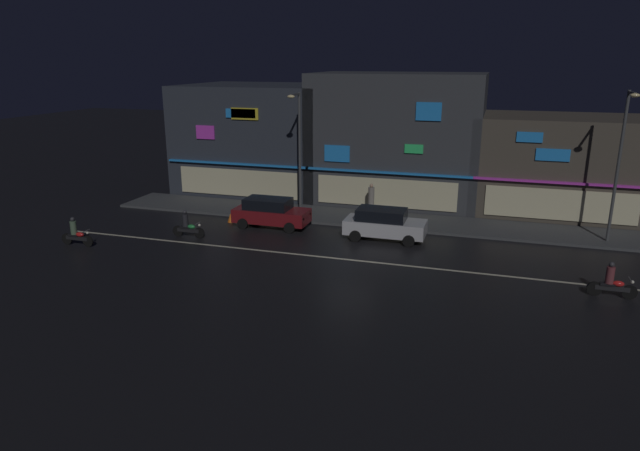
{
  "coord_description": "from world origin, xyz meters",
  "views": [
    {
      "loc": [
        6.39,
        -25.1,
        9.36
      ],
      "look_at": [
        -1.83,
        1.2,
        1.23
      ],
      "focal_mm": 31.87,
      "sensor_mm": 36.0,
      "label": 1
    }
  ],
  "objects_px": {
    "motorcycle_opposite_lane": "(76,234)",
    "pedestrian_on_sidewalk": "(371,200)",
    "streetlamp_west": "(298,144)",
    "motorcycle_lead": "(612,283)",
    "parked_car_near_kerb": "(271,212)",
    "motorcycle_following": "(187,226)",
    "parked_car_trailing": "(384,224)",
    "streetlamp_mid": "(620,156)",
    "traffic_cone": "(230,218)"
  },
  "relations": [
    {
      "from": "motorcycle_opposite_lane",
      "to": "pedestrian_on_sidewalk",
      "type": "bearing_deg",
      "value": -145.12
    },
    {
      "from": "streetlamp_west",
      "to": "motorcycle_lead",
      "type": "bearing_deg",
      "value": -26.53
    },
    {
      "from": "streetlamp_west",
      "to": "pedestrian_on_sidewalk",
      "type": "distance_m",
      "value": 5.6
    },
    {
      "from": "parked_car_near_kerb",
      "to": "streetlamp_west",
      "type": "bearing_deg",
      "value": 75.71
    },
    {
      "from": "streetlamp_west",
      "to": "motorcycle_following",
      "type": "height_order",
      "value": "streetlamp_west"
    },
    {
      "from": "parked_car_trailing",
      "to": "streetlamp_west",
      "type": "bearing_deg",
      "value": -28.54
    },
    {
      "from": "streetlamp_mid",
      "to": "motorcycle_lead",
      "type": "relative_size",
      "value": 4.08
    },
    {
      "from": "traffic_cone",
      "to": "pedestrian_on_sidewalk",
      "type": "bearing_deg",
      "value": 25.77
    },
    {
      "from": "pedestrian_on_sidewalk",
      "to": "traffic_cone",
      "type": "distance_m",
      "value": 8.58
    },
    {
      "from": "streetlamp_west",
      "to": "motorcycle_opposite_lane",
      "type": "distance_m",
      "value": 13.39
    },
    {
      "from": "parked_car_near_kerb",
      "to": "motorcycle_lead",
      "type": "xyz_separation_m",
      "value": [
        17.02,
        -5.27,
        -0.24
      ]
    },
    {
      "from": "motorcycle_lead",
      "to": "motorcycle_opposite_lane",
      "type": "relative_size",
      "value": 1.0
    },
    {
      "from": "motorcycle_lead",
      "to": "parked_car_near_kerb",
      "type": "bearing_deg",
      "value": -23.63
    },
    {
      "from": "parked_car_trailing",
      "to": "motorcycle_lead",
      "type": "bearing_deg",
      "value": 154.66
    },
    {
      "from": "parked_car_near_kerb",
      "to": "traffic_cone",
      "type": "distance_m",
      "value": 2.72
    },
    {
      "from": "motorcycle_following",
      "to": "pedestrian_on_sidewalk",
      "type": "bearing_deg",
      "value": 46.59
    },
    {
      "from": "streetlamp_west",
      "to": "parked_car_near_kerb",
      "type": "xyz_separation_m",
      "value": [
        -0.73,
        -2.87,
        -3.58
      ]
    },
    {
      "from": "traffic_cone",
      "to": "motorcycle_opposite_lane",
      "type": "bearing_deg",
      "value": -131.87
    },
    {
      "from": "motorcycle_opposite_lane",
      "to": "motorcycle_lead",
      "type": "bearing_deg",
      "value": -179.97
    },
    {
      "from": "streetlamp_west",
      "to": "parked_car_trailing",
      "type": "xyz_separation_m",
      "value": [
        5.97,
        -3.25,
        -3.58
      ]
    },
    {
      "from": "streetlamp_west",
      "to": "motorcycle_opposite_lane",
      "type": "xyz_separation_m",
      "value": [
        -9.09,
        -9.07,
        -3.81
      ]
    },
    {
      "from": "streetlamp_west",
      "to": "traffic_cone",
      "type": "bearing_deg",
      "value": -141.38
    },
    {
      "from": "streetlamp_mid",
      "to": "motorcycle_lead",
      "type": "distance_m",
      "value": 8.54
    },
    {
      "from": "streetlamp_mid",
      "to": "traffic_cone",
      "type": "distance_m",
      "value": 21.27
    },
    {
      "from": "parked_car_near_kerb",
      "to": "traffic_cone",
      "type": "xyz_separation_m",
      "value": [
        -2.65,
        0.17,
        -0.59
      ]
    },
    {
      "from": "parked_car_near_kerb",
      "to": "motorcycle_following",
      "type": "height_order",
      "value": "parked_car_near_kerb"
    },
    {
      "from": "motorcycle_following",
      "to": "traffic_cone",
      "type": "xyz_separation_m",
      "value": [
        0.91,
        3.39,
        -0.36
      ]
    },
    {
      "from": "pedestrian_on_sidewalk",
      "to": "parked_car_near_kerb",
      "type": "xyz_separation_m",
      "value": [
        -5.05,
        -3.88,
        -0.16
      ]
    },
    {
      "from": "parked_car_trailing",
      "to": "pedestrian_on_sidewalk",
      "type": "bearing_deg",
      "value": -68.82
    },
    {
      "from": "streetlamp_mid",
      "to": "parked_car_near_kerb",
      "type": "distance_m",
      "value": 18.59
    },
    {
      "from": "motorcycle_lead",
      "to": "traffic_cone",
      "type": "distance_m",
      "value": 20.41
    },
    {
      "from": "motorcycle_following",
      "to": "traffic_cone",
      "type": "distance_m",
      "value": 3.53
    },
    {
      "from": "parked_car_trailing",
      "to": "traffic_cone",
      "type": "height_order",
      "value": "parked_car_trailing"
    },
    {
      "from": "pedestrian_on_sidewalk",
      "to": "motorcycle_opposite_lane",
      "type": "distance_m",
      "value": 16.78
    },
    {
      "from": "pedestrian_on_sidewalk",
      "to": "parked_car_trailing",
      "type": "distance_m",
      "value": 4.57
    },
    {
      "from": "streetlamp_mid",
      "to": "parked_car_trailing",
      "type": "height_order",
      "value": "streetlamp_mid"
    },
    {
      "from": "pedestrian_on_sidewalk",
      "to": "motorcycle_opposite_lane",
      "type": "relative_size",
      "value": 1.01
    },
    {
      "from": "parked_car_trailing",
      "to": "motorcycle_following",
      "type": "distance_m",
      "value": 10.65
    },
    {
      "from": "streetlamp_mid",
      "to": "parked_car_near_kerb",
      "type": "relative_size",
      "value": 1.8
    },
    {
      "from": "streetlamp_west",
      "to": "streetlamp_mid",
      "type": "height_order",
      "value": "streetlamp_mid"
    },
    {
      "from": "streetlamp_mid",
      "to": "pedestrian_on_sidewalk",
      "type": "xyz_separation_m",
      "value": [
        -13.02,
        1.69,
        -3.63
      ]
    },
    {
      "from": "parked_car_near_kerb",
      "to": "parked_car_trailing",
      "type": "relative_size",
      "value": 1.0
    },
    {
      "from": "streetlamp_west",
      "to": "parked_car_near_kerb",
      "type": "distance_m",
      "value": 4.64
    },
    {
      "from": "motorcycle_lead",
      "to": "motorcycle_following",
      "type": "relative_size",
      "value": 1.0
    },
    {
      "from": "parked_car_near_kerb",
      "to": "pedestrian_on_sidewalk",
      "type": "bearing_deg",
      "value": 37.57
    },
    {
      "from": "pedestrian_on_sidewalk",
      "to": "parked_car_trailing",
      "type": "xyz_separation_m",
      "value": [
        1.65,
        -4.26,
        -0.16
      ]
    },
    {
      "from": "pedestrian_on_sidewalk",
      "to": "streetlamp_west",
      "type": "bearing_deg",
      "value": 65.23
    },
    {
      "from": "streetlamp_west",
      "to": "parked_car_near_kerb",
      "type": "height_order",
      "value": "streetlamp_west"
    },
    {
      "from": "pedestrian_on_sidewalk",
      "to": "parked_car_near_kerb",
      "type": "bearing_deg",
      "value": 89.55
    },
    {
      "from": "streetlamp_west",
      "to": "motorcycle_lead",
      "type": "xyz_separation_m",
      "value": [
        16.29,
        -8.13,
        -3.81
      ]
    }
  ]
}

